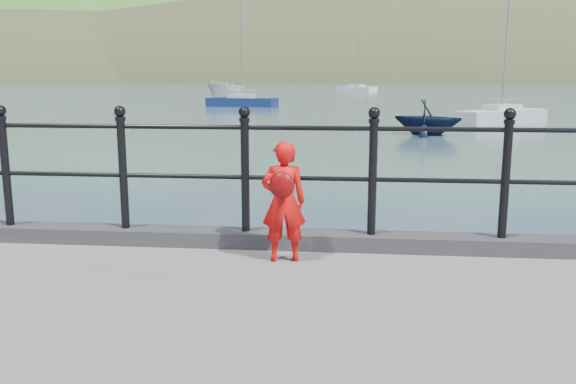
# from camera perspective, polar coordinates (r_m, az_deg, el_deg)

# --- Properties ---
(ground) EXTENTS (600.00, 600.00, 0.00)m
(ground) POSITION_cam_1_polar(r_m,az_deg,el_deg) (6.37, 1.90, -13.50)
(ground) COLOR #2D4251
(ground) RESTS_ON ground
(kerb) EXTENTS (60.00, 0.30, 0.15)m
(kerb) POSITION_cam_1_polar(r_m,az_deg,el_deg) (5.86, 1.87, -4.51)
(kerb) COLOR #28282B
(kerb) RESTS_ON quay
(railing) EXTENTS (18.11, 0.11, 1.20)m
(railing) POSITION_cam_1_polar(r_m,az_deg,el_deg) (5.71, 1.91, 2.76)
(railing) COLOR black
(railing) RESTS_ON kerb
(far_shore) EXTENTS (830.00, 200.00, 156.00)m
(far_shore) POSITION_cam_1_polar(r_m,az_deg,el_deg) (249.40, 14.64, 4.89)
(far_shore) COLOR #333A21
(far_shore) RESTS_ON ground
(child) EXTENTS (0.43, 0.35, 1.07)m
(child) POSITION_cam_1_polar(r_m,az_deg,el_deg) (5.34, -0.42, -0.84)
(child) COLOR red
(child) RESTS_ON quay
(launch_white) EXTENTS (3.64, 5.63, 2.04)m
(launch_white) POSITION_cam_1_polar(r_m,az_deg,el_deg) (54.25, -5.80, 9.27)
(launch_white) COLOR silver
(launch_white) RESTS_ON ground
(launch_navy) EXTENTS (3.66, 3.44, 1.54)m
(launch_navy) POSITION_cam_1_polar(r_m,az_deg,el_deg) (27.23, 12.92, 6.82)
(launch_navy) COLOR black
(launch_navy) RESTS_ON ground
(sailboat_near) EXTENTS (5.49, 4.79, 7.96)m
(sailboat_near) POSITION_cam_1_polar(r_m,az_deg,el_deg) (35.10, 19.34, 6.66)
(sailboat_near) COLOR beige
(sailboat_near) RESTS_ON ground
(sailboat_deep) EXTENTS (6.11, 5.79, 9.54)m
(sailboat_deep) POSITION_cam_1_polar(r_m,az_deg,el_deg) (93.01, 6.43, 9.56)
(sailboat_deep) COLOR white
(sailboat_deep) RESTS_ON ground
(sailboat_port) EXTENTS (5.92, 3.05, 8.25)m
(sailboat_port) POSITION_cam_1_polar(r_m,az_deg,el_deg) (49.79, -4.33, 8.36)
(sailboat_port) COLOR navy
(sailboat_port) RESTS_ON ground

